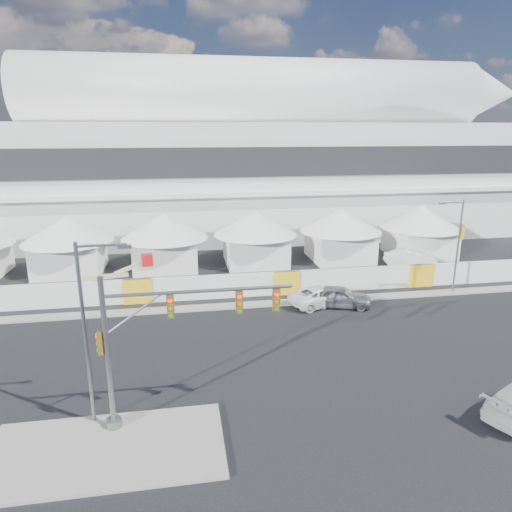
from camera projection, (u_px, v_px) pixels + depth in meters
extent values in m
plane|color=black|center=(237.00, 399.00, 23.29)|extent=(160.00, 160.00, 0.00)
cube|color=gray|center=(106.00, 450.00, 19.46)|extent=(10.00, 5.00, 0.15)
cube|color=gray|center=(453.00, 292.00, 38.37)|extent=(80.00, 1.20, 0.12)
cube|color=silver|center=(255.00, 176.00, 62.59)|extent=(80.00, 24.00, 14.00)
cube|color=black|center=(273.00, 162.00, 50.29)|extent=(68.00, 0.30, 3.20)
cube|color=white|center=(273.00, 194.00, 51.00)|extent=(72.00, 0.80, 0.50)
cylinder|color=white|center=(258.00, 92.00, 57.79)|extent=(57.60, 8.40, 8.40)
cylinder|color=white|center=(273.00, 96.00, 58.22)|extent=(51.60, 6.80, 6.80)
cylinder|color=white|center=(288.00, 100.00, 58.66)|extent=(45.60, 5.20, 5.20)
cone|color=white|center=(491.00, 94.00, 63.01)|extent=(8.00, 7.60, 7.60)
cube|color=white|center=(70.00, 257.00, 43.59)|extent=(6.00, 6.00, 3.00)
cone|color=white|center=(67.00, 229.00, 42.87)|extent=(8.40, 8.40, 2.40)
cube|color=white|center=(166.00, 253.00, 45.04)|extent=(6.00, 6.00, 3.00)
cone|color=white|center=(164.00, 226.00, 44.31)|extent=(8.40, 8.40, 2.40)
cube|color=white|center=(255.00, 249.00, 46.49)|extent=(6.00, 6.00, 3.00)
cone|color=white|center=(255.00, 223.00, 45.76)|extent=(8.40, 8.40, 2.40)
cube|color=white|center=(340.00, 245.00, 47.93)|extent=(6.00, 6.00, 3.00)
cone|color=white|center=(341.00, 220.00, 47.21)|extent=(8.40, 8.40, 2.40)
cube|color=white|center=(419.00, 242.00, 49.38)|extent=(6.00, 6.00, 3.00)
cone|color=white|center=(421.00, 217.00, 48.66)|extent=(8.40, 8.40, 2.40)
cube|color=white|center=(286.00, 283.00, 37.76)|extent=(70.00, 0.25, 2.00)
imported|color=#9D9DA1|center=(340.00, 297.00, 35.18)|extent=(3.21, 5.15, 1.64)
imported|color=white|center=(322.00, 296.00, 35.62)|extent=(3.93, 5.72, 1.45)
imported|color=white|center=(410.00, 258.00, 45.70)|extent=(2.55, 5.16, 1.63)
cylinder|color=slate|center=(107.00, 355.00, 19.90)|extent=(0.24, 0.24, 7.24)
cylinder|color=slate|center=(114.00, 423.00, 20.82)|extent=(0.70, 0.70, 0.40)
cylinder|color=slate|center=(200.00, 291.00, 19.83)|extent=(8.22, 0.16, 0.16)
cube|color=#594714|center=(170.00, 307.00, 19.80)|extent=(0.32, 0.22, 1.05)
cube|color=#594714|center=(239.00, 303.00, 20.28)|extent=(0.32, 0.22, 1.05)
cube|color=#594714|center=(276.00, 300.00, 20.55)|extent=(0.32, 0.22, 1.05)
cube|color=#594714|center=(100.00, 343.00, 19.70)|extent=(0.22, 0.32, 1.05)
cylinder|color=slate|center=(85.00, 336.00, 20.23)|extent=(0.17, 0.17, 8.58)
cylinder|color=slate|center=(101.00, 245.00, 19.29)|extent=(2.10, 0.11, 0.11)
cube|color=slate|center=(125.00, 247.00, 19.47)|extent=(0.57, 0.24, 0.14)
cylinder|color=slate|center=(458.00, 247.00, 37.31)|extent=(0.16, 0.16, 7.87)
cylinder|color=slate|center=(452.00, 202.00, 36.14)|extent=(1.92, 0.10, 0.10)
cube|color=slate|center=(442.00, 203.00, 36.02)|extent=(0.52, 0.22, 0.13)
cube|color=yellow|center=(462.00, 232.00, 36.99)|extent=(0.03, 0.52, 1.22)
cube|color=red|center=(92.00, 294.00, 36.53)|extent=(3.60, 2.16, 1.03)
cube|color=beige|center=(105.00, 277.00, 36.35)|extent=(3.54, 1.06, 0.33)
cube|color=beige|center=(131.00, 269.00, 36.53)|extent=(2.75, 0.85, 1.13)
cube|color=red|center=(148.00, 263.00, 36.61)|extent=(1.00, 1.00, 0.93)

